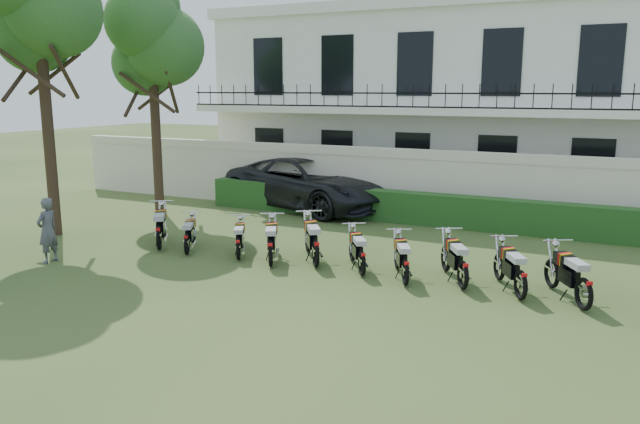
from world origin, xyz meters
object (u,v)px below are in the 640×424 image
at_px(tree_west_near, 152,38).
at_px(motorcycle_6, 406,266).
at_px(motorcycle_5, 362,257).
at_px(motorcycle_7, 463,268).
at_px(motorcycle_9, 585,286).
at_px(suv, 310,183).
at_px(motorcycle_0, 159,232).
at_px(inspector, 47,230).
at_px(motorcycle_8, 521,278).
at_px(motorcycle_3, 271,247).
at_px(motorcycle_4, 316,247).
at_px(motorcycle_2, 238,244).
at_px(motorcycle_1, 187,239).

bearing_deg(tree_west_near, motorcycle_6, -22.01).
relative_size(motorcycle_5, motorcycle_7, 0.90).
distance_m(motorcycle_9, suv, 11.97).
bearing_deg(motorcycle_0, motorcycle_7, -33.74).
distance_m(motorcycle_7, inspector, 10.03).
bearing_deg(motorcycle_8, motorcycle_3, 152.90).
height_order(motorcycle_0, motorcycle_4, motorcycle_4).
bearing_deg(motorcycle_3, motorcycle_6, -28.19).
xyz_separation_m(tree_west_near, motorcycle_2, (5.90, -4.02, -5.45)).
bearing_deg(motorcycle_9, tree_west_near, 132.80).
distance_m(motorcycle_6, suv, 9.38).
relative_size(motorcycle_4, motorcycle_8, 1.02).
distance_m(motorcycle_2, motorcycle_7, 5.61).
height_order(motorcycle_4, inspector, inspector).
bearing_deg(suv, motorcycle_7, -117.21).
bearing_deg(tree_west_near, inspector, -74.23).
relative_size(motorcycle_3, motorcycle_9, 1.00).
relative_size(motorcycle_1, inspector, 0.95).
relative_size(motorcycle_2, suv, 0.24).
bearing_deg(tree_west_near, motorcycle_2, -34.30).
height_order(motorcycle_4, suv, suv).
height_order(motorcycle_5, motorcycle_9, motorcycle_9).
height_order(tree_west_near, motorcycle_0, tree_west_near).
bearing_deg(motorcycle_8, motorcycle_2, 151.27).
height_order(motorcycle_1, motorcycle_8, motorcycle_8).
bearing_deg(motorcycle_2, motorcycle_9, -30.45).
height_order(motorcycle_2, motorcycle_5, motorcycle_5).
height_order(motorcycle_1, suv, suv).
height_order(motorcycle_0, motorcycle_7, motorcycle_0).
distance_m(motorcycle_6, motorcycle_7, 1.22).
xyz_separation_m(motorcycle_7, suv, (-7.20, 6.90, 0.42)).
height_order(motorcycle_1, motorcycle_3, motorcycle_3).
distance_m(motorcycle_8, suv, 10.99).
height_order(motorcycle_2, motorcycle_6, motorcycle_6).
distance_m(motorcycle_0, motorcycle_3, 3.45).
bearing_deg(motorcycle_8, tree_west_near, 133.82).
xyz_separation_m(motorcycle_5, motorcycle_6, (1.12, -0.25, 0.00)).
distance_m(motorcycle_0, motorcycle_8, 9.24).
height_order(motorcycle_0, motorcycle_5, motorcycle_0).
xyz_separation_m(tree_west_near, motorcycle_0, (3.48, -4.17, -5.37)).
bearing_deg(motorcycle_0, inspector, -165.86).
bearing_deg(motorcycle_7, motorcycle_0, 151.87).
bearing_deg(tree_west_near, suv, 34.96).
bearing_deg(suv, motorcycle_8, -113.41).
xyz_separation_m(motorcycle_4, motorcycle_6, (2.38, -0.40, -0.06)).
bearing_deg(motorcycle_9, motorcycle_1, 149.74).
bearing_deg(inspector, motorcycle_2, 113.10).
distance_m(motorcycle_9, inspector, 12.34).
bearing_deg(motorcycle_1, motorcycle_4, -22.61).
bearing_deg(motorcycle_6, motorcycle_7, -13.57).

